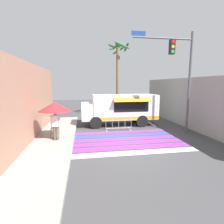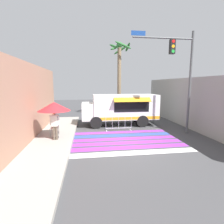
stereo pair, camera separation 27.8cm
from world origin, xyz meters
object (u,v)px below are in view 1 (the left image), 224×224
(traffic_signal_pole, at_px, (180,67))
(folding_chair, at_px, (55,127))
(patio_umbrella, at_px, (55,107))
(barricade_front, at_px, (119,124))
(palm_tree, at_px, (118,68))
(vendor_person, at_px, (55,123))
(food_truck, at_px, (119,108))

(traffic_signal_pole, height_order, folding_chair, traffic_signal_pole)
(patio_umbrella, distance_m, barricade_front, 4.72)
(traffic_signal_pole, relative_size, palm_tree, 0.90)
(patio_umbrella, distance_m, vendor_person, 0.98)
(barricade_front, bearing_deg, palm_tree, 79.18)
(food_truck, height_order, barricade_front, food_truck)
(patio_umbrella, height_order, folding_chair, patio_umbrella)
(food_truck, distance_m, vendor_person, 5.90)
(vendor_person, distance_m, barricade_front, 4.62)
(traffic_signal_pole, bearing_deg, vendor_person, -173.33)
(traffic_signal_pole, distance_m, palm_tree, 7.41)
(vendor_person, xyz_separation_m, barricade_front, (4.06, 2.11, -0.64))
(folding_chair, xyz_separation_m, vendor_person, (0.19, -0.94, 0.40))
(patio_umbrella, height_order, barricade_front, patio_umbrella)
(patio_umbrella, bearing_deg, vendor_person, -81.33)
(traffic_signal_pole, xyz_separation_m, folding_chair, (-8.09, 0.01, -3.73))
(patio_umbrella, bearing_deg, barricade_front, 22.60)
(vendor_person, relative_size, palm_tree, 0.23)
(food_truck, relative_size, folding_chair, 6.40)
(food_truck, relative_size, traffic_signal_pole, 0.90)
(food_truck, xyz_separation_m, patio_umbrella, (-4.49, -3.50, 0.60))
(patio_umbrella, bearing_deg, folding_chair, 103.28)
(barricade_front, bearing_deg, vendor_person, -152.60)
(folding_chair, bearing_deg, vendor_person, -60.39)
(food_truck, bearing_deg, vendor_person, -138.77)
(food_truck, relative_size, palm_tree, 0.81)
(barricade_front, height_order, palm_tree, palm_tree)
(traffic_signal_pole, distance_m, patio_umbrella, 8.34)
(patio_umbrella, height_order, vendor_person, patio_umbrella)
(vendor_person, height_order, barricade_front, vendor_person)
(patio_umbrella, distance_m, palm_tree, 9.50)
(folding_chair, distance_m, palm_tree, 9.64)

